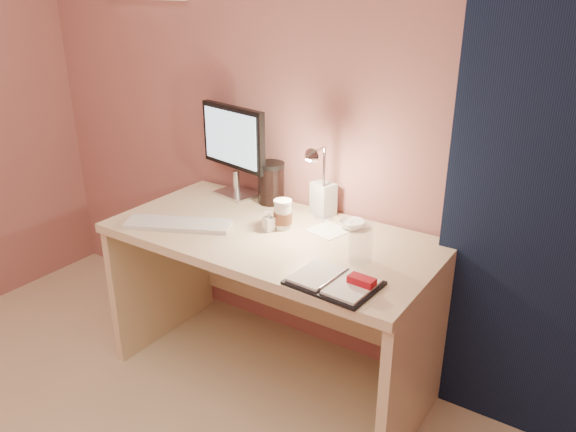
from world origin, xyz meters
The scene contains 13 objects.
room centered at (0.95, 1.69, 1.14)m, with size 3.50×3.50×3.50m.
desk centered at (0.00, 1.45, 0.50)m, with size 1.40×0.70×0.73m.
monitor centered at (-0.41, 1.65, 1.00)m, with size 0.41×0.19×0.44m.
keyboard centered at (-0.38, 1.21, 0.74)m, with size 0.46×0.13×0.02m, color silver.
planner centered at (0.44, 1.14, 0.74)m, with size 0.31×0.24×0.05m.
paper_b centered at (0.19, 1.53, 0.73)m, with size 0.15×0.15×0.00m, color white.
coffee_cup centered at (0.01, 1.45, 0.79)m, with size 0.08×0.08×0.13m.
clear_cup centered at (0.43, 1.35, 0.81)m, with size 0.09×0.09×0.16m, color white.
bowl centered at (0.25, 1.61, 0.75)m, with size 0.11×0.11×0.03m, color white.
lotion_bottle centered at (-0.03, 1.39, 0.77)m, with size 0.04×0.04×0.09m, color silver.
dark_jar centered at (-0.21, 1.67, 0.82)m, with size 0.12×0.12×0.18m, color black.
product_box centered at (0.08, 1.67, 0.81)m, with size 0.10×0.08×0.15m, color #BABBB6.
desk_lamp centered at (0.09, 1.54, 0.95)m, with size 0.08×0.22×0.35m.
Camera 1 is at (1.24, -0.37, 1.70)m, focal length 35.00 mm.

